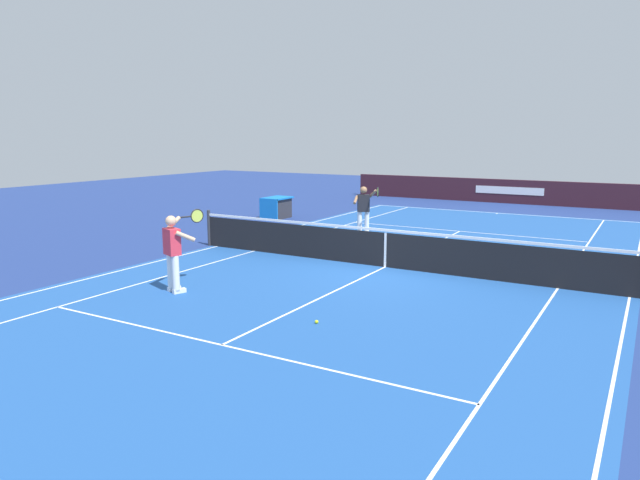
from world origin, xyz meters
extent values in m
plane|color=navy|center=(0.00, 0.00, 0.00)|extent=(60.00, 60.00, 0.00)
cube|color=#1E4C93|center=(0.00, 0.00, 0.00)|extent=(24.20, 11.40, 0.00)
cube|color=white|center=(-11.90, 0.00, 0.00)|extent=(0.05, 11.00, 0.01)
cube|color=white|center=(0.00, -5.50, 0.00)|extent=(23.80, 0.05, 0.01)
cube|color=white|center=(0.00, 5.50, 0.00)|extent=(23.80, 0.05, 0.01)
cube|color=white|center=(0.00, -4.11, 0.00)|extent=(23.80, 0.05, 0.01)
cube|color=white|center=(0.00, 4.11, 0.00)|extent=(23.80, 0.05, 0.01)
cube|color=white|center=(6.40, 0.00, 0.00)|extent=(0.05, 8.22, 0.01)
cube|color=white|center=(-6.40, 0.00, 0.00)|extent=(0.05, 8.22, 0.01)
cube|color=white|center=(0.00, 0.00, 0.00)|extent=(12.80, 0.05, 0.01)
cube|color=white|center=(-11.75, 0.00, 0.00)|extent=(0.30, 0.05, 0.01)
cylinder|color=#2D2D33|center=(0.00, -5.80, 0.54)|extent=(0.10, 0.10, 1.08)
cube|color=black|center=(0.00, 0.00, 0.44)|extent=(0.02, 11.60, 0.88)
cube|color=white|center=(0.00, 0.00, 0.95)|extent=(0.04, 11.60, 0.06)
cube|color=white|center=(0.00, 0.00, 0.44)|extent=(0.04, 0.06, 0.88)
cube|color=#381923|center=(-15.90, 0.00, 0.58)|extent=(0.24, 17.00, 1.16)
cube|color=white|center=(-15.77, -0.42, 0.64)|extent=(0.01, 3.25, 0.36)
cylinder|color=white|center=(4.50, -2.81, 0.45)|extent=(0.15, 0.15, 0.74)
cube|color=white|center=(4.44, -2.79, 0.04)|extent=(0.30, 0.20, 0.09)
cylinder|color=white|center=(4.42, -3.03, 0.45)|extent=(0.15, 0.15, 0.74)
cube|color=white|center=(4.36, -3.01, 0.04)|extent=(0.30, 0.20, 0.09)
cube|color=#E03342|center=(4.46, -2.92, 1.10)|extent=(0.36, 0.44, 0.56)
sphere|color=#DBAA84|center=(4.46, -2.92, 1.53)|extent=(0.23, 0.23, 0.23)
cylinder|color=#DBAA84|center=(4.39, -2.60, 1.23)|extent=(0.37, 0.33, 0.26)
cylinder|color=#DBAA84|center=(4.20, -3.12, 1.43)|extent=(0.42, 0.10, 0.30)
cylinder|color=#232326|center=(3.88, -3.07, 1.54)|extent=(0.27, 0.13, 0.04)
torus|color=#232326|center=(3.61, -2.97, 1.54)|extent=(0.30, 0.13, 0.31)
cylinder|color=#C6D84C|center=(3.61, -2.97, 1.54)|extent=(0.26, 0.10, 0.27)
cylinder|color=white|center=(-3.75, -2.59, 0.45)|extent=(0.15, 0.15, 0.74)
cube|color=white|center=(-3.70, -2.55, 0.04)|extent=(0.29, 0.25, 0.09)
cylinder|color=white|center=(-3.88, -2.39, 0.45)|extent=(0.15, 0.15, 0.74)
cube|color=white|center=(-3.83, -2.35, 0.04)|extent=(0.29, 0.25, 0.09)
cube|color=black|center=(-3.82, -2.49, 1.10)|extent=(0.41, 0.45, 0.56)
sphere|color=#9E704C|center=(-3.82, -2.49, 1.53)|extent=(0.23, 0.23, 0.23)
cylinder|color=#9E704C|center=(-3.52, -2.62, 1.23)|extent=(0.42, 0.19, 0.26)
cylinder|color=#9E704C|center=(-3.83, -2.16, 1.43)|extent=(0.32, 0.39, 0.30)
cylinder|color=#232326|center=(-3.60, -1.93, 1.54)|extent=(0.25, 0.19, 0.04)
torus|color=#232326|center=(-3.36, -1.77, 1.54)|extent=(0.27, 0.20, 0.31)
cylinder|color=#C6D84C|center=(-3.36, -1.77, 1.54)|extent=(0.23, 0.16, 0.27)
sphere|color=#CCE01E|center=(4.71, 0.76, 0.03)|extent=(0.07, 0.07, 0.07)
cube|color=#2D2D33|center=(-5.86, -7.33, 0.40)|extent=(1.10, 0.70, 0.80)
cube|color=blue|center=(-5.86, -7.33, 0.82)|extent=(1.24, 0.84, 0.06)
cube|color=blue|center=(-5.26, -7.33, 0.42)|extent=(0.06, 0.84, 0.84)
camera|label=1|loc=(13.17, 5.76, 3.30)|focal=32.39mm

